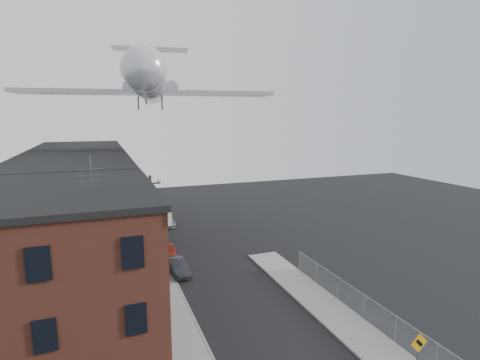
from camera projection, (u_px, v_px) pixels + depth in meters
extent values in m
cube|color=gray|center=(147.00, 251.00, 39.24)|extent=(3.00, 62.00, 0.12)
cube|color=gray|center=(337.00, 316.00, 26.47)|extent=(3.00, 26.00, 0.12)
cube|color=gray|center=(161.00, 249.00, 39.75)|extent=(0.15, 62.00, 0.14)
cube|color=gray|center=(319.00, 320.00, 25.96)|extent=(0.15, 26.00, 0.14)
cube|color=#361711|center=(60.00, 283.00, 20.48)|extent=(10.00, 12.00, 10.00)
cube|color=black|center=(52.00, 191.00, 19.62)|extent=(10.30, 12.30, 0.30)
cube|color=beige|center=(151.00, 192.00, 21.46)|extent=(0.16, 12.20, 0.60)
cylinder|color=#515156|center=(91.00, 175.00, 18.31)|extent=(0.04, 0.04, 2.00)
cube|color=slate|center=(71.00, 233.00, 29.24)|extent=(10.00, 7.00, 10.00)
cube|color=black|center=(66.00, 168.00, 28.39)|extent=(10.25, 7.00, 0.30)
cube|color=gray|center=(150.00, 276.00, 32.03)|extent=(1.80, 6.40, 0.25)
cube|color=beige|center=(149.00, 251.00, 31.67)|extent=(1.90, 6.50, 0.15)
cube|color=gray|center=(76.00, 212.00, 35.70)|extent=(10.00, 7.00, 10.00)
cube|color=black|center=(72.00, 159.00, 34.84)|extent=(10.25, 7.00, 0.30)
cube|color=gray|center=(141.00, 249.00, 38.49)|extent=(1.80, 6.40, 0.25)
cube|color=beige|center=(140.00, 228.00, 38.13)|extent=(1.90, 6.50, 0.15)
cube|color=slate|center=(79.00, 198.00, 42.16)|extent=(10.00, 7.00, 10.00)
cube|color=black|center=(76.00, 152.00, 41.30)|extent=(10.25, 7.00, 0.30)
cube|color=gray|center=(135.00, 230.00, 44.95)|extent=(1.80, 6.40, 0.25)
cube|color=beige|center=(134.00, 212.00, 44.59)|extent=(1.90, 6.50, 0.15)
cube|color=gray|center=(81.00, 187.00, 48.62)|extent=(10.00, 7.00, 10.00)
cube|color=black|center=(79.00, 147.00, 47.76)|extent=(10.25, 7.00, 0.30)
cube|color=gray|center=(130.00, 216.00, 51.41)|extent=(1.80, 6.40, 0.25)
cube|color=beige|center=(129.00, 200.00, 51.04)|extent=(1.90, 6.50, 0.15)
cube|color=slate|center=(83.00, 179.00, 55.07)|extent=(10.00, 7.00, 10.00)
cube|color=black|center=(81.00, 144.00, 54.22)|extent=(10.25, 7.00, 0.30)
cube|color=gray|center=(126.00, 205.00, 57.87)|extent=(1.80, 6.40, 0.25)
cube|color=beige|center=(126.00, 191.00, 57.50)|extent=(1.90, 6.50, 0.15)
cylinder|color=gray|center=(436.00, 359.00, 20.38)|extent=(0.06, 0.06, 1.90)
cylinder|color=gray|center=(396.00, 330.00, 23.15)|extent=(0.06, 0.06, 1.90)
cylinder|color=gray|center=(364.00, 307.00, 25.92)|extent=(0.06, 0.06, 1.90)
cylinder|color=gray|center=(338.00, 289.00, 28.69)|extent=(0.06, 0.06, 1.90)
cylinder|color=gray|center=(317.00, 274.00, 31.45)|extent=(0.06, 0.06, 1.90)
cylinder|color=gray|center=(299.00, 261.00, 34.22)|extent=(0.06, 0.06, 1.90)
cube|color=gray|center=(365.00, 295.00, 25.77)|extent=(0.04, 18.00, 0.04)
cube|color=gray|center=(364.00, 307.00, 25.92)|extent=(0.02, 18.00, 1.80)
cylinder|color=#515156|center=(417.00, 359.00, 19.84)|extent=(0.07, 0.07, 2.60)
cube|color=#E89F0C|center=(419.00, 343.00, 19.64)|extent=(1.10, 0.03, 1.10)
cube|color=black|center=(419.00, 343.00, 19.62)|extent=(0.52, 0.02, 0.52)
cylinder|color=black|center=(152.00, 226.00, 32.94)|extent=(0.26, 0.26, 9.00)
cube|color=black|center=(150.00, 183.00, 32.31)|extent=(1.80, 0.12, 0.12)
cylinder|color=black|center=(142.00, 182.00, 32.03)|extent=(0.08, 0.08, 0.25)
cylinder|color=black|center=(158.00, 181.00, 32.52)|extent=(0.08, 0.08, 0.25)
cylinder|color=black|center=(143.00, 230.00, 42.78)|extent=(0.24, 0.24, 2.40)
sphere|color=#193B0F|center=(142.00, 210.00, 42.38)|extent=(3.20, 3.20, 3.20)
sphere|color=#193B0F|center=(147.00, 215.00, 42.37)|extent=(2.24, 2.24, 2.24)
imported|color=maroon|center=(168.00, 251.00, 37.75)|extent=(1.66, 3.82, 1.28)
imported|color=black|center=(177.00, 267.00, 33.60)|extent=(1.90, 4.22, 1.34)
imported|color=slate|center=(167.00, 220.00, 48.86)|extent=(2.00, 4.59, 1.32)
cylinder|color=#B9B9BD|center=(149.00, 84.00, 40.61)|extent=(7.42, 26.15, 3.46)
sphere|color=#B9B9BD|center=(144.00, 69.00, 28.10)|extent=(3.46, 3.46, 3.46)
cone|color=#B9B9BD|center=(152.00, 91.00, 53.13)|extent=(3.92, 3.74, 3.46)
cube|color=#939399|center=(149.00, 93.00, 39.23)|extent=(26.31, 8.49, 0.38)
cylinder|color=#939399|center=(131.00, 88.00, 48.92)|extent=(2.37, 4.54, 1.73)
cylinder|color=#939399|center=(171.00, 88.00, 49.96)|extent=(2.37, 4.54, 1.73)
cube|color=#B9B9BD|center=(151.00, 69.00, 52.10)|extent=(0.90, 4.10, 6.05)
cube|color=#939399|center=(150.00, 49.00, 52.68)|extent=(10.57, 4.36, 0.27)
cylinder|color=#515156|center=(146.00, 97.00, 30.51)|extent=(0.17, 0.17, 1.30)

